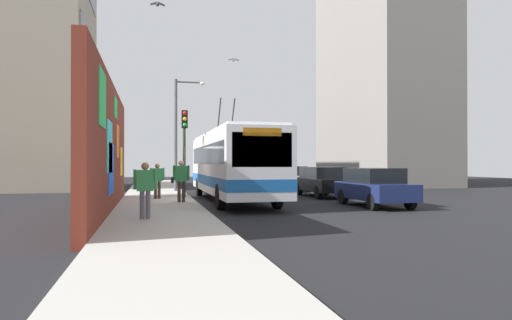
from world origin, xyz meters
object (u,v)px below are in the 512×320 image
object	(u,v)px
city_bus	(232,163)
pedestrian_near_wall	(145,186)
traffic_light	(184,139)
parked_car_navy	(374,186)
street_lamp	(179,127)
parked_car_black	(322,181)
pedestrian_at_curb	(181,177)
pedestrian_midblock	(157,178)
parked_car_white	(289,178)

from	to	relation	value
city_bus	pedestrian_near_wall	bearing A→B (deg)	152.07
traffic_light	pedestrian_near_wall	bearing A→B (deg)	167.82
parked_car_navy	street_lamp	xyz separation A→B (m)	(10.19, 7.25, 3.11)
parked_car_black	pedestrian_at_curb	distance (m)	8.40
parked_car_black	street_lamp	xyz separation A→B (m)	(4.47, 7.25, 3.11)
pedestrian_at_curb	pedestrian_near_wall	bearing A→B (deg)	165.87
parked_car_navy	pedestrian_midblock	bearing A→B (deg)	63.01
pedestrian_near_wall	traffic_light	xyz separation A→B (m)	(8.04, -1.73, 1.83)
parked_car_white	city_bus	bearing A→B (deg)	145.75
parked_car_navy	parked_car_black	size ratio (longest dim) A/B	0.91
parked_car_black	pedestrian_near_wall	xyz separation A→B (m)	(-9.04, 9.08, 0.28)
pedestrian_at_curb	pedestrian_near_wall	xyz separation A→B (m)	(-5.63, 1.42, -0.07)
street_lamp	parked_car_navy	bearing A→B (deg)	-144.57
pedestrian_near_wall	traffic_light	bearing A→B (deg)	-12.18
traffic_light	street_lamp	xyz separation A→B (m)	(5.48, -0.10, 1.00)
pedestrian_at_curb	parked_car_navy	bearing A→B (deg)	-106.69
parked_car_white	pedestrian_at_curb	xyz separation A→B (m)	(-9.34, 7.67, 0.35)
parked_car_black	pedestrian_midblock	world-z (taller)	pedestrian_midblock
street_lamp	city_bus	bearing A→B (deg)	-161.66
city_bus	parked_car_black	world-z (taller)	city_bus
city_bus	parked_car_black	bearing A→B (deg)	-71.73
pedestrian_at_curb	pedestrian_midblock	bearing A→B (deg)	24.28
parked_car_black	pedestrian_near_wall	size ratio (longest dim) A/B	2.73
parked_car_navy	pedestrian_near_wall	size ratio (longest dim) A/B	2.49
pedestrian_near_wall	pedestrian_at_curb	bearing A→B (deg)	-14.13
parked_car_white	traffic_light	world-z (taller)	traffic_light
parked_car_navy	pedestrian_at_curb	world-z (taller)	pedestrian_at_curb
city_bus	pedestrian_at_curb	xyz separation A→B (m)	(-1.70, 2.47, -0.60)
city_bus	parked_car_navy	size ratio (longest dim) A/B	2.89
pedestrian_midblock	street_lamp	distance (m)	6.61
pedestrian_near_wall	city_bus	bearing A→B (deg)	-27.93
parked_car_navy	pedestrian_near_wall	bearing A→B (deg)	110.11
pedestrian_midblock	pedestrian_at_curb	size ratio (longest dim) A/B	0.92
city_bus	pedestrian_midblock	world-z (taller)	city_bus
parked_car_white	pedestrian_at_curb	bearing A→B (deg)	140.62
parked_car_white	pedestrian_near_wall	distance (m)	17.51
parked_car_white	pedestrian_at_curb	distance (m)	12.09
pedestrian_midblock	pedestrian_at_curb	world-z (taller)	pedestrian_at_curb
street_lamp	parked_car_black	bearing A→B (deg)	-121.67
pedestrian_near_wall	traffic_light	distance (m)	8.42
parked_car_black	parked_car_white	distance (m)	5.92
city_bus	parked_car_white	xyz separation A→B (m)	(7.64, -5.20, -0.96)
street_lamp	pedestrian_at_curb	bearing A→B (deg)	176.98
parked_car_white	traffic_light	xyz separation A→B (m)	(-6.93, 7.35, 2.11)
parked_car_black	street_lamp	distance (m)	9.07
parked_car_white	street_lamp	size ratio (longest dim) A/B	0.71
parked_car_white	parked_car_navy	bearing A→B (deg)	180.00
city_bus	parked_car_white	world-z (taller)	city_bus
parked_car_white	pedestrian_midblock	bearing A→B (deg)	130.13
parked_car_black	pedestrian_near_wall	distance (m)	12.82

